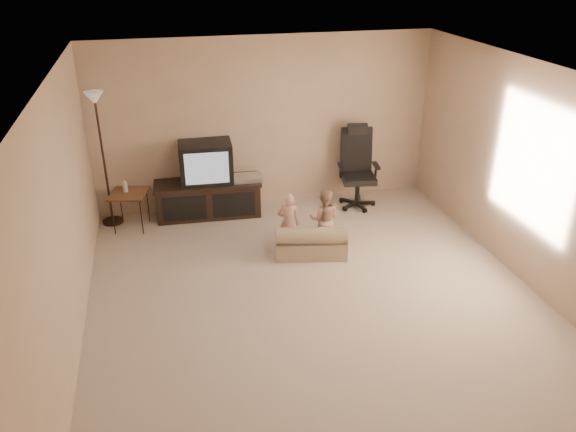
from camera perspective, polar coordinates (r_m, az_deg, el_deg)
The scene contains 9 objects.
floor at distance 6.41m, azimuth 2.81°, elevation -8.41°, with size 5.50×5.50×0.00m, color #C3B09B.
room_shell at distance 5.70m, azimuth 3.14°, elevation 4.30°, with size 5.50×5.50×5.50m.
tv_stand at distance 8.22m, azimuth -8.14°, elevation 3.09°, with size 1.57×0.65×1.11m.
office_chair at distance 8.53m, azimuth 7.02°, elevation 3.91°, with size 0.64×0.67×1.22m.
side_table at distance 8.01m, azimuth -15.91°, elevation 2.17°, with size 0.59×0.59×0.73m.
floor_lamp at distance 7.97m, azimuth -18.64°, elevation 8.32°, with size 0.29×0.29×1.89m.
child_sofa at distance 7.18m, azimuth 2.34°, elevation -2.68°, with size 0.99×0.69×0.44m.
toddler_left at distance 7.18m, azimuth 0.04°, elevation -0.66°, with size 0.29×0.21×0.80m, color tan.
toddler_right at distance 7.26m, azimuth 3.68°, elevation -0.31°, with size 0.40×0.22×0.82m, color tan.
Camera 1 is at (-1.54, -5.07, 3.62)m, focal length 35.00 mm.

